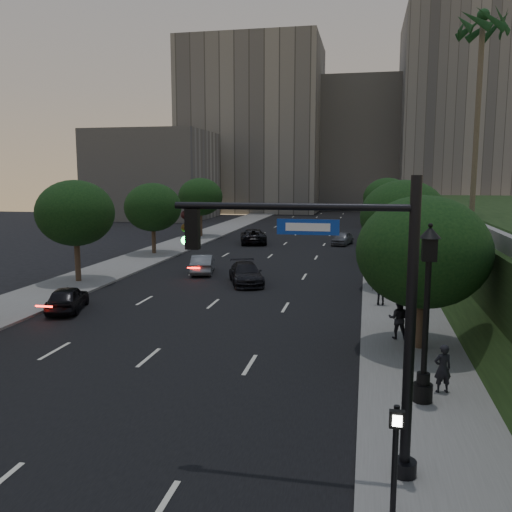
% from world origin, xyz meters
% --- Properties ---
extents(ground, '(160.00, 160.00, 0.00)m').
position_xyz_m(ground, '(0.00, 0.00, 0.00)').
color(ground, black).
rests_on(ground, ground).
extents(road_surface, '(16.00, 140.00, 0.02)m').
position_xyz_m(road_surface, '(0.00, 30.00, 0.01)').
color(road_surface, black).
rests_on(road_surface, ground).
extents(sidewalk_right, '(4.50, 140.00, 0.15)m').
position_xyz_m(sidewalk_right, '(10.25, 30.00, 0.07)').
color(sidewalk_right, slate).
rests_on(sidewalk_right, ground).
extents(sidewalk_left, '(4.50, 140.00, 0.15)m').
position_xyz_m(sidewalk_left, '(-10.25, 30.00, 0.07)').
color(sidewalk_left, slate).
rests_on(sidewalk_left, ground).
extents(parapet_wall, '(0.35, 90.00, 0.70)m').
position_xyz_m(parapet_wall, '(13.50, 28.00, 4.35)').
color(parapet_wall, slate).
rests_on(parapet_wall, embankment).
extents(office_block_left, '(26.00, 20.00, 32.00)m').
position_xyz_m(office_block_left, '(-14.00, 92.00, 16.00)').
color(office_block_left, gray).
rests_on(office_block_left, ground).
extents(office_block_mid, '(22.00, 18.00, 26.00)m').
position_xyz_m(office_block_mid, '(6.00, 102.00, 13.00)').
color(office_block_mid, '#A9A59A').
rests_on(office_block_mid, ground).
extents(office_block_right, '(20.00, 22.00, 36.00)m').
position_xyz_m(office_block_right, '(24.00, 96.00, 18.00)').
color(office_block_right, gray).
rests_on(office_block_right, ground).
extents(office_block_filler, '(18.00, 16.00, 14.00)m').
position_xyz_m(office_block_filler, '(-26.00, 70.00, 7.00)').
color(office_block_filler, '#A9A59A').
rests_on(office_block_filler, ground).
extents(tree_right_a, '(5.20, 5.20, 6.24)m').
position_xyz_m(tree_right_a, '(10.30, 8.00, 4.02)').
color(tree_right_a, '#38281C').
rests_on(tree_right_a, ground).
extents(tree_right_b, '(5.20, 5.20, 6.74)m').
position_xyz_m(tree_right_b, '(10.30, 20.00, 4.52)').
color(tree_right_b, '#38281C').
rests_on(tree_right_b, ground).
extents(tree_right_c, '(5.20, 5.20, 6.24)m').
position_xyz_m(tree_right_c, '(10.30, 33.00, 4.02)').
color(tree_right_c, '#38281C').
rests_on(tree_right_c, ground).
extents(tree_right_d, '(5.20, 5.20, 6.74)m').
position_xyz_m(tree_right_d, '(10.30, 47.00, 4.52)').
color(tree_right_d, '#38281C').
rests_on(tree_right_d, ground).
extents(tree_right_e, '(5.20, 5.20, 6.24)m').
position_xyz_m(tree_right_e, '(10.30, 62.00, 4.02)').
color(tree_right_e, '#38281C').
rests_on(tree_right_e, ground).
extents(tree_left_b, '(5.00, 5.00, 6.71)m').
position_xyz_m(tree_left_b, '(-10.30, 18.00, 4.58)').
color(tree_left_b, '#38281C').
rests_on(tree_left_b, ground).
extents(tree_left_c, '(5.00, 5.00, 6.34)m').
position_xyz_m(tree_left_c, '(-10.30, 31.00, 4.21)').
color(tree_left_c, '#38281C').
rests_on(tree_left_c, ground).
extents(tree_left_d, '(5.00, 5.00, 6.71)m').
position_xyz_m(tree_left_d, '(-10.30, 45.00, 4.58)').
color(tree_left_d, '#38281C').
rests_on(tree_left_d, ground).
extents(palm_far, '(3.20, 3.20, 15.50)m').
position_xyz_m(palm_far, '(16.00, 30.00, 17.64)').
color(palm_far, '#4C4233').
rests_on(palm_far, embankment).
extents(traffic_signal_mast, '(5.68, 0.56, 7.00)m').
position_xyz_m(traffic_signal_mast, '(8.01, -1.81, 3.67)').
color(traffic_signal_mast, black).
rests_on(traffic_signal_mast, ground).
extents(street_lamp, '(0.64, 0.64, 5.62)m').
position_xyz_m(street_lamp, '(9.92, 2.56, 2.63)').
color(street_lamp, black).
rests_on(street_lamp, ground).
extents(pedestrian_signal, '(0.30, 0.33, 2.50)m').
position_xyz_m(pedestrian_signal, '(8.78, -3.46, 1.57)').
color(pedestrian_signal, black).
rests_on(pedestrian_signal, ground).
extents(sedan_near_left, '(2.62, 4.20, 1.34)m').
position_xyz_m(sedan_near_left, '(-7.00, 11.08, 0.67)').
color(sedan_near_left, black).
rests_on(sedan_near_left, ground).
extents(sedan_mid_left, '(2.30, 4.40, 1.38)m').
position_xyz_m(sedan_mid_left, '(-3.32, 22.96, 0.69)').
color(sedan_mid_left, slate).
rests_on(sedan_mid_left, ground).
extents(sedan_far_left, '(3.80, 5.96, 1.53)m').
position_xyz_m(sedan_far_left, '(-3.27, 40.52, 0.77)').
color(sedan_far_left, black).
rests_on(sedan_far_left, ground).
extents(sedan_near_right, '(3.39, 5.09, 1.37)m').
position_xyz_m(sedan_near_right, '(0.56, 19.82, 0.68)').
color(sedan_near_right, black).
rests_on(sedan_near_right, ground).
extents(sedan_far_right, '(2.42, 4.21, 1.35)m').
position_xyz_m(sedan_far_right, '(5.81, 41.23, 0.67)').
color(sedan_far_right, '#5A5C62').
rests_on(sedan_far_right, ground).
extents(pedestrian_a, '(0.66, 0.54, 1.57)m').
position_xyz_m(pedestrian_a, '(10.59, 3.42, 0.93)').
color(pedestrian_a, black).
rests_on(pedestrian_a, sidewalk_right).
extents(pedestrian_b, '(0.92, 0.76, 1.73)m').
position_xyz_m(pedestrian_b, '(9.54, 9.05, 1.02)').
color(pedestrian_b, black).
rests_on(pedestrian_b, sidewalk_right).
extents(pedestrian_c, '(0.97, 0.41, 1.66)m').
position_xyz_m(pedestrian_c, '(8.98, 15.02, 0.98)').
color(pedestrian_c, black).
rests_on(pedestrian_c, sidewalk_right).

